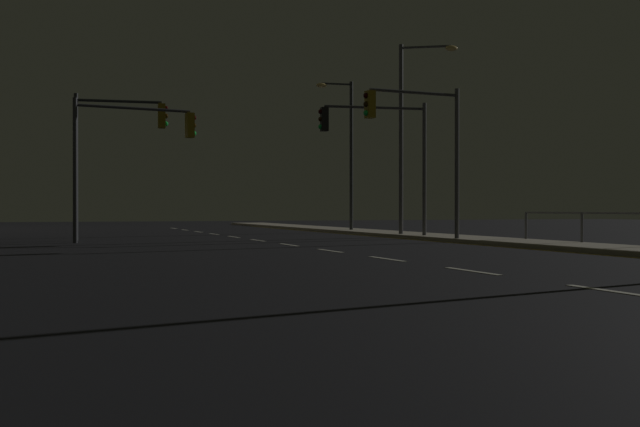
% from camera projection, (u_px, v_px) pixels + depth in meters
% --- Properties ---
extents(ground_plane, '(112.00, 112.00, 0.00)m').
position_uv_depth(ground_plane, '(324.00, 250.00, 23.49)').
color(ground_plane, black).
rests_on(ground_plane, ground).
extents(sidewalk_right, '(2.53, 77.00, 0.14)m').
position_uv_depth(sidewalk_right, '(539.00, 244.00, 26.02)').
color(sidewalk_right, '#9E937F').
rests_on(sidewalk_right, ground).
extents(lane_markings_center, '(0.14, 50.00, 0.01)m').
position_uv_depth(lane_markings_center, '(289.00, 245.00, 26.79)').
color(lane_markings_center, silver).
rests_on(lane_markings_center, ground).
extents(lane_edge_line, '(0.14, 53.00, 0.01)m').
position_uv_depth(lane_edge_line, '(427.00, 241.00, 30.22)').
color(lane_edge_line, gold).
rests_on(lane_edge_line, ground).
extents(traffic_light_overhead_east, '(4.51, 0.78, 5.43)m').
position_uv_depth(traffic_light_overhead_east, '(379.00, 140.00, 32.05)').
color(traffic_light_overhead_east, '#4C4C51').
rests_on(traffic_light_overhead_east, sidewalk_right).
extents(traffic_light_mid_left, '(4.56, 0.88, 5.19)m').
position_uv_depth(traffic_light_mid_left, '(131.00, 142.00, 29.22)').
color(traffic_light_mid_left, '#38383D').
rests_on(traffic_light_mid_left, ground).
extents(traffic_light_far_center, '(3.92, 0.56, 5.48)m').
position_uv_depth(traffic_light_far_center, '(418.00, 131.00, 28.30)').
color(traffic_light_far_center, '#4C4C51').
rests_on(traffic_light_far_center, sidewalk_right).
extents(traffic_light_near_left, '(3.52, 0.59, 5.62)m').
position_uv_depth(traffic_light_near_left, '(115.00, 139.00, 30.50)').
color(traffic_light_near_left, '#2D3033').
rests_on(traffic_light_near_left, ground).
extents(street_lamp_across_street, '(1.97, 0.41, 7.70)m').
position_uv_depth(street_lamp_across_street, '(346.00, 141.00, 41.15)').
color(street_lamp_across_street, '#2D3033').
rests_on(street_lamp_across_street, sidewalk_right).
extents(street_lamp_corner, '(2.22, 1.36, 8.18)m').
position_uv_depth(street_lamp_corner, '(410.00, 120.00, 34.13)').
color(street_lamp_corner, '#4C4C51').
rests_on(street_lamp_corner, sidewalk_right).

